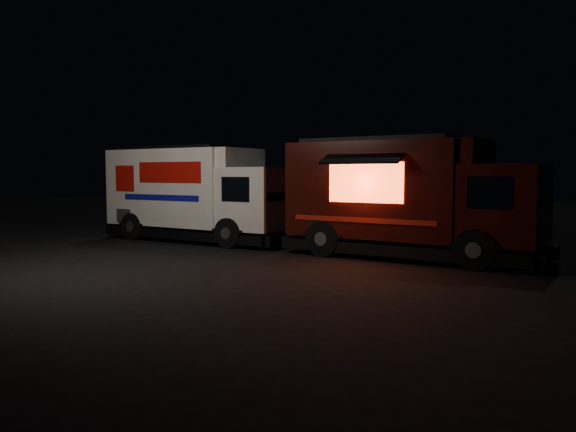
% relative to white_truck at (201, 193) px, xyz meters
% --- Properties ---
extents(ground, '(80.00, 80.00, 0.00)m').
position_rel_white_truck_xyz_m(ground, '(3.51, -3.04, -1.66)').
color(ground, black).
rests_on(ground, ground).
extents(white_truck, '(7.46, 2.88, 3.33)m').
position_rel_white_truck_xyz_m(white_truck, '(0.00, 0.00, 0.00)').
color(white_truck, white).
rests_on(white_truck, ground).
extents(red_truck, '(7.34, 2.89, 3.38)m').
position_rel_white_truck_xyz_m(red_truck, '(7.70, 0.43, 0.03)').
color(red_truck, '#330D09').
rests_on(red_truck, ground).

